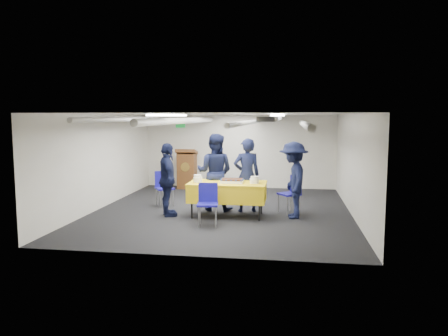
{
  "coord_description": "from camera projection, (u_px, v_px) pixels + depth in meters",
  "views": [
    {
      "loc": [
        1.58,
        -10.16,
        2.24
      ],
      "look_at": [
        0.07,
        -0.2,
        1.05
      ],
      "focal_mm": 35.0,
      "sensor_mm": 36.0,
      "label": 1
    }
  ],
  "objects": [
    {
      "name": "room_shell",
      "position": [
        229.0,
        134.0,
        10.65
      ],
      "size": [
        6.0,
        7.0,
        2.3
      ],
      "color": "silver",
      "rests_on": "ground"
    },
    {
      "name": "plate_stack_left",
      "position": [
        198.0,
        179.0,
        9.83
      ],
      "size": [
        0.2,
        0.2,
        0.17
      ],
      "color": "white",
      "rests_on": "serving_table"
    },
    {
      "name": "sheet_cake",
      "position": [
        232.0,
        181.0,
        9.75
      ],
      "size": [
        0.51,
        0.4,
        0.09
      ],
      "color": "white",
      "rests_on": "serving_table"
    },
    {
      "name": "serving_table",
      "position": [
        227.0,
        192.0,
        9.81
      ],
      "size": [
        1.73,
        0.95,
        0.77
      ],
      "color": "black",
      "rests_on": "ground"
    },
    {
      "name": "ground",
      "position": [
        223.0,
        210.0,
        10.47
      ],
      "size": [
        7.0,
        7.0,
        0.0
      ],
      "primitive_type": "plane",
      "color": "black",
      "rests_on": "ground"
    },
    {
      "name": "chair_left",
      "position": [
        164.0,
        185.0,
        11.0
      ],
      "size": [
        0.58,
        0.58,
        0.87
      ],
      "color": "gray",
      "rests_on": "ground"
    },
    {
      "name": "plate_stack_right",
      "position": [
        254.0,
        180.0,
        9.64
      ],
      "size": [
        0.21,
        0.21,
        0.16
      ],
      "color": "white",
      "rests_on": "serving_table"
    },
    {
      "name": "podium",
      "position": [
        187.0,
        169.0,
        13.63
      ],
      "size": [
        0.62,
        0.53,
        1.25
      ],
      "color": "brown",
      "rests_on": "ground"
    },
    {
      "name": "chair_right",
      "position": [
        292.0,
        190.0,
        10.17
      ],
      "size": [
        0.59,
        0.59,
        0.87
      ],
      "color": "gray",
      "rests_on": "ground"
    },
    {
      "name": "sailor_b",
      "position": [
        215.0,
        172.0,
        10.41
      ],
      "size": [
        0.96,
        0.79,
        1.84
      ],
      "primitive_type": "imported",
      "rotation": [
        0.0,
        0.0,
        3.03
      ],
      "color": "black",
      "rests_on": "ground"
    },
    {
      "name": "sailor_a",
      "position": [
        247.0,
        175.0,
        10.26
      ],
      "size": [
        0.73,
        0.59,
        1.74
      ],
      "primitive_type": "imported",
      "rotation": [
        0.0,
        0.0,
        3.45
      ],
      "color": "black",
      "rests_on": "ground"
    },
    {
      "name": "chair_near",
      "position": [
        208.0,
        200.0,
        9.02
      ],
      "size": [
        0.47,
        0.47,
        0.87
      ],
      "color": "gray",
      "rests_on": "ground"
    },
    {
      "name": "sailor_d",
      "position": [
        293.0,
        180.0,
        9.62
      ],
      "size": [
        0.74,
        1.16,
        1.7
      ],
      "primitive_type": "imported",
      "rotation": [
        0.0,
        0.0,
        -1.46
      ],
      "color": "black",
      "rests_on": "ground"
    },
    {
      "name": "sailor_c",
      "position": [
        168.0,
        180.0,
        9.8
      ],
      "size": [
        0.76,
        1.05,
        1.65
      ],
      "primitive_type": "imported",
      "rotation": [
        0.0,
        0.0,
        1.98
      ],
      "color": "black",
      "rests_on": "ground"
    }
  ]
}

